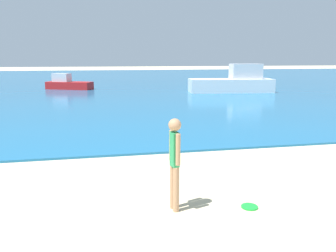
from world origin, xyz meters
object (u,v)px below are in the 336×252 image
Objects in this scene: person_standing at (175,159)px; boat_far at (68,84)px; boat_near at (234,82)px; frisbee at (249,207)px.

person_standing is 22.37m from boat_far.
person_standing is 0.25× the size of boat_near.
person_standing is at bearing 71.48° from boat_near.
boat_near is at bearing -34.87° from person_standing.
frisbee is at bearing 75.14° from boat_near.
person_standing reaches higher than frisbee.
person_standing is 19.21m from boat_near.
boat_far is at bearing -15.00° from boat_near.
person_standing is 5.51× the size of frisbee.
frisbee is at bearing -52.52° from boat_far.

